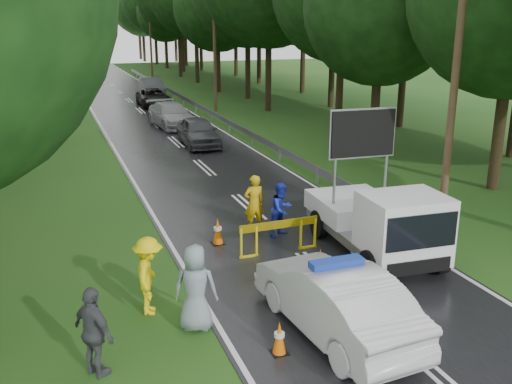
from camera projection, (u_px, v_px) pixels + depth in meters
name	position (u px, v px, depth m)	size (l,w,h in m)	color
ground	(324.00, 275.00, 14.93)	(160.00, 160.00, 0.00)	#183F12
road	(140.00, 111.00, 41.90)	(7.00, 140.00, 0.02)	black
guardrail	(190.00, 102.00, 42.66)	(0.12, 60.06, 0.70)	gray
utility_pole_near	(456.00, 67.00, 16.97)	(1.40, 0.24, 10.00)	#463220
utility_pole_mid	(215.00, 40.00, 40.35)	(1.40, 0.24, 10.00)	#463220
utility_pole_far	(150.00, 33.00, 63.73)	(1.40, 0.24, 10.00)	#463220
police_sedan	(335.00, 300.00, 11.93)	(2.01, 4.77, 1.68)	silver
work_truck	(380.00, 221.00, 15.73)	(2.47, 5.09, 3.96)	gray
barrier	(279.00, 229.00, 16.09)	(2.38, 0.12, 0.98)	yellow
officer	(254.00, 203.00, 17.82)	(0.66, 0.43, 1.81)	gold
civilian	(282.00, 210.00, 17.39)	(0.82, 0.64, 1.69)	#1A2BAE
bystander_left	(149.00, 276.00, 12.75)	(1.17, 0.67, 1.81)	yellow
bystander_mid	(94.00, 332.00, 10.46)	(1.04, 0.44, 1.78)	#43464B
bystander_right	(196.00, 288.00, 12.05)	(0.94, 0.61, 1.92)	gray
queue_car_first	(198.00, 132.00, 30.11)	(1.77, 4.40, 1.50)	#3D4044
queue_car_second	(171.00, 115.00, 35.45)	(2.08, 5.11, 1.48)	#989C9F
queue_car_third	(153.00, 98.00, 44.06)	(2.18, 4.74, 1.32)	black
queue_car_fourth	(152.00, 87.00, 49.71)	(1.72, 4.94, 1.63)	#3F4247
cone_near_left	(279.00, 338.00, 11.29)	(0.34, 0.34, 0.71)	black
cone_center	(320.00, 262.00, 14.78)	(0.35, 0.35, 0.75)	black
cone_far	(323.00, 221.00, 17.90)	(0.33, 0.33, 0.70)	black
cone_left_mid	(218.00, 232.00, 16.85)	(0.38, 0.38, 0.81)	black
cone_right	(390.00, 229.00, 17.14)	(0.36, 0.36, 0.76)	black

